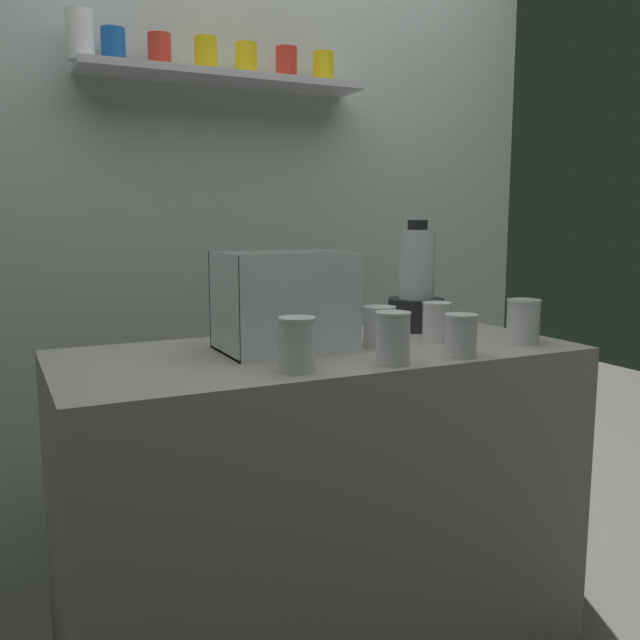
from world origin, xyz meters
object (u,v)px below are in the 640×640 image
Objects in this scene: blender_pitcher at (416,290)px; juice_cup_mango_far_right at (436,324)px; juice_cup_carrot_far_left at (297,348)px; juice_cup_pomegranate_middle at (379,329)px; juice_cup_pomegranate_right at (461,337)px; juice_cup_beet_rightmost at (523,324)px; carrot_display_bin at (285,319)px; juice_cup_carrot_left at (393,341)px.

juice_cup_mango_far_right is at bearing -108.35° from blender_pitcher.
blender_pitcher is 3.04× the size of juice_cup_mango_far_right.
juice_cup_carrot_far_left is 1.12× the size of juice_cup_mango_far_right.
juice_cup_carrot_far_left is at bearing -150.53° from juice_cup_pomegranate_middle.
juice_cup_mango_far_right is (0.19, -0.01, 0.00)m from juice_cup_pomegranate_middle.
juice_cup_carrot_far_left is at bearing 176.47° from juice_cup_pomegranate_right.
juice_cup_pomegranate_middle is at bearing 161.13° from juice_cup_beet_rightmost.
juice_cup_mango_far_right is at bearing 148.94° from juice_cup_beet_rightmost.
juice_cup_pomegranate_right is at bearing -3.53° from juice_cup_carrot_far_left.
juice_cup_pomegranate_middle is 0.24m from juice_cup_pomegranate_right.
juice_cup_beet_rightmost reaches higher than juice_cup_pomegranate_right.
carrot_display_bin reaches higher than juice_cup_pomegranate_right.
carrot_display_bin is 0.68m from juice_cup_beet_rightmost.
juice_cup_pomegranate_right is (-0.14, -0.42, -0.08)m from blender_pitcher.
juice_cup_carrot_left reaches higher than juice_cup_mango_far_right.
carrot_display_bin is at bearing 165.52° from juice_cup_pomegranate_middle.
blender_pitcher reaches higher than juice_cup_pomegranate_middle.
juice_cup_carrot_far_left is at bearing 174.06° from juice_cup_carrot_left.
blender_pitcher is 0.33m from juice_cup_pomegranate_middle.
juice_cup_carrot_far_left is at bearing -175.75° from juice_cup_beet_rightmost.
juice_cup_carrot_left reaches higher than juice_cup_beet_rightmost.
blender_pitcher is 3.14× the size of juice_cup_pomegranate_right.
blender_pitcher is 3.11× the size of juice_cup_pomegranate_middle.
juice_cup_pomegranate_middle is 0.42m from juice_cup_beet_rightmost.
juice_cup_pomegranate_right is at bearing -108.84° from blender_pitcher.
juice_cup_pomegranate_middle is at bearing 177.23° from juice_cup_mango_far_right.
juice_cup_carrot_far_left reaches higher than juice_cup_pomegranate_middle.
juice_cup_carrot_left is at bearing -129.86° from blender_pitcher.
juice_cup_carrot_left is at bearing -170.69° from juice_cup_beet_rightmost.
carrot_display_bin is 0.33m from juice_cup_carrot_left.
juice_cup_mango_far_right is (0.44, -0.08, -0.03)m from carrot_display_bin.
blender_pitcher reaches higher than juice_cup_carrot_left.
juice_cup_pomegranate_right is at bearing -37.48° from carrot_display_bin.
juice_cup_beet_rightmost reaches higher than juice_cup_pomegranate_middle.
blender_pitcher reaches higher than carrot_display_bin.
juice_cup_pomegranate_right is 0.29m from juice_cup_beet_rightmost.
blender_pitcher is at bearing 38.06° from juice_cup_pomegranate_middle.
blender_pitcher reaches higher than juice_cup_pomegranate_right.
juice_cup_carrot_far_left is 1.14× the size of juice_cup_pomegranate_middle.
juice_cup_pomegranate_middle and juice_cup_pomegranate_right have the same top height.
carrot_display_bin is 2.62× the size of juice_cup_carrot_left.
juice_cup_mango_far_right reaches higher than juice_cup_pomegranate_middle.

